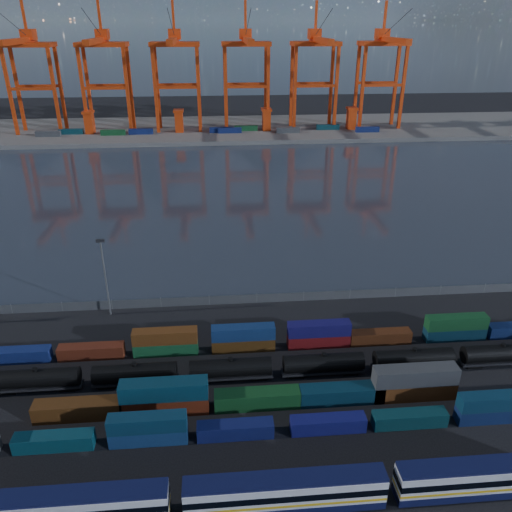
{
  "coord_description": "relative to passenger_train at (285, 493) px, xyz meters",
  "views": [
    {
      "loc": [
        -7.96,
        -62.73,
        54.06
      ],
      "look_at": [
        0.0,
        30.0,
        10.0
      ],
      "focal_mm": 35.0,
      "sensor_mm": 36.0,
      "label": 1
    }
  ],
  "objects": [
    {
      "name": "quay_containers",
      "position": [
        -10.12,
        216.64,
        0.71
      ],
      "size": [
        172.58,
        10.99,
        2.6
      ],
      "color": "navy",
      "rests_on": "far_quay"
    },
    {
      "name": "container_row_north",
      "position": [
        8.98,
        32.89,
        -0.71
      ],
      "size": [
        140.83,
        2.31,
        4.93
      ],
      "color": "navy",
      "rests_on": "ground"
    },
    {
      "name": "container_row_south",
      "position": [
        8.65,
        12.16,
        -0.86
      ],
      "size": [
        126.43,
        2.22,
        4.74
      ],
      "color": "#45484A",
      "rests_on": "ground"
    },
    {
      "name": "gantry_cranes",
      "position": [
        -6.62,
        224.5,
        35.99
      ],
      "size": [
        199.21,
        46.48,
        62.94
      ],
      "color": "red",
      "rests_on": "ground"
    },
    {
      "name": "waterfront_fence",
      "position": [
        0.88,
        49.17,
        -1.59
      ],
      "size": [
        160.12,
        0.12,
        2.2
      ],
      "color": "#595B5E",
      "rests_on": "ground"
    },
    {
      "name": "harbor_water",
      "position": [
        0.88,
        126.17,
        -2.59
      ],
      "size": [
        700.0,
        700.0,
        0.0
      ],
      "primitive_type": "plane",
      "color": "#29303B",
      "rests_on": "ground"
    },
    {
      "name": "yard_light_mast",
      "position": [
        -29.12,
        47.17,
        6.7
      ],
      "size": [
        1.6,
        0.4,
        16.6
      ],
      "color": "slate",
      "rests_on": "ground"
    },
    {
      "name": "tanker_string",
      "position": [
        -5.59,
        24.8,
        -0.45
      ],
      "size": [
        137.93,
        2.99,
        4.28
      ],
      "color": "black",
      "rests_on": "ground"
    },
    {
      "name": "far_quay",
      "position": [
        0.88,
        231.17,
        -1.59
      ],
      "size": [
        700.0,
        70.0,
        2.0
      ],
      "primitive_type": "cube",
      "color": "#514F4C",
      "rests_on": "ground"
    },
    {
      "name": "straddle_carriers",
      "position": [
        -1.62,
        221.17,
        5.22
      ],
      "size": [
        140.0,
        7.0,
        11.1
      ],
      "color": "red",
      "rests_on": "far_quay"
    },
    {
      "name": "container_row_mid",
      "position": [
        20.65,
        18.02,
        -0.32
      ],
      "size": [
        116.19,
        2.67,
        5.7
      ],
      "color": "#502B10",
      "rests_on": "ground"
    },
    {
      "name": "passenger_train",
      "position": [
        0.0,
        0.0,
        0.0
      ],
      "size": [
        76.37,
        3.01,
        5.16
      ],
      "color": "silver",
      "rests_on": "ground"
    },
    {
      "name": "ground",
      "position": [
        0.88,
        21.17,
        -2.59
      ],
      "size": [
        700.0,
        700.0,
        0.0
      ],
      "primitive_type": "plane",
      "color": "black",
      "rests_on": "ground"
    }
  ]
}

